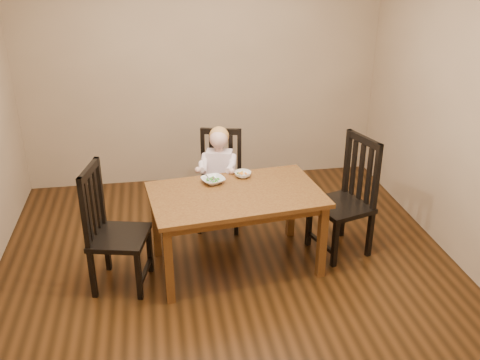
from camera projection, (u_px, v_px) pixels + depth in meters
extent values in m
cube|color=#3F220D|center=(230.00, 270.00, 4.63)|extent=(4.00, 4.00, 0.01)
cube|color=#91795C|center=(202.00, 65.00, 5.86)|extent=(4.00, 0.01, 2.70)
cube|color=#91795C|center=(296.00, 269.00, 2.27)|extent=(4.00, 0.01, 2.70)
cube|color=#91795C|center=(470.00, 109.00, 4.37)|extent=(0.01, 4.00, 2.70)
cube|color=#44210F|center=(236.00, 195.00, 4.43)|extent=(1.50, 1.00, 0.04)
cube|color=#44210F|center=(236.00, 201.00, 4.45)|extent=(1.37, 0.88, 0.08)
cube|color=#44210F|center=(169.00, 266.00, 4.10)|extent=(0.07, 0.07, 0.67)
cube|color=#44210F|center=(322.00, 242.00, 4.42)|extent=(0.07, 0.07, 0.67)
cube|color=#44210F|center=(156.00, 222.00, 4.73)|extent=(0.07, 0.07, 0.67)
cube|color=#44210F|center=(291.00, 204.00, 5.05)|extent=(0.07, 0.07, 0.67)
cube|color=black|center=(220.00, 189.00, 5.19)|extent=(0.50, 0.49, 0.04)
cube|color=black|center=(239.00, 201.00, 5.41)|extent=(0.05, 0.05, 0.39)
cube|color=black|center=(204.00, 200.00, 5.44)|extent=(0.05, 0.05, 0.39)
cube|color=black|center=(236.00, 217.00, 5.11)|extent=(0.05, 0.05, 0.39)
cube|color=black|center=(199.00, 215.00, 5.13)|extent=(0.05, 0.05, 0.39)
cube|color=black|center=(239.00, 155.00, 5.21)|extent=(0.05, 0.05, 0.54)
cube|color=black|center=(203.00, 154.00, 5.23)|extent=(0.05, 0.05, 0.54)
cube|color=black|center=(221.00, 131.00, 5.12)|extent=(0.39, 0.13, 0.06)
cube|color=black|center=(231.00, 158.00, 5.22)|extent=(0.05, 0.03, 0.46)
cube|color=black|center=(221.00, 157.00, 5.23)|extent=(0.05, 0.03, 0.46)
cube|color=black|center=(212.00, 157.00, 5.24)|extent=(0.05, 0.03, 0.46)
cube|color=black|center=(120.00, 237.00, 4.28)|extent=(0.52, 0.54, 0.04)
cube|color=black|center=(107.00, 248.00, 4.56)|extent=(0.05, 0.05, 0.42)
cube|color=black|center=(93.00, 275.00, 4.21)|extent=(0.05, 0.05, 0.42)
cube|color=black|center=(150.00, 250.00, 4.54)|extent=(0.05, 0.05, 0.42)
cube|color=black|center=(139.00, 276.00, 4.19)|extent=(0.05, 0.05, 0.42)
cube|color=black|center=(100.00, 191.00, 4.34)|extent=(0.05, 0.05, 0.59)
cube|color=black|center=(84.00, 214.00, 3.98)|extent=(0.05, 0.05, 0.59)
cube|color=black|center=(88.00, 171.00, 4.05)|extent=(0.13, 0.43, 0.06)
cube|color=black|center=(97.00, 199.00, 4.26)|extent=(0.03, 0.05, 0.50)
cube|color=black|center=(93.00, 205.00, 4.17)|extent=(0.03, 0.05, 0.50)
cube|color=black|center=(89.00, 211.00, 4.08)|extent=(0.03, 0.05, 0.50)
cube|color=black|center=(341.00, 206.00, 4.75)|extent=(0.56, 0.58, 0.04)
cube|color=black|center=(370.00, 234.00, 4.76)|extent=(0.05, 0.05, 0.43)
cube|color=black|center=(342.00, 215.00, 5.09)|extent=(0.05, 0.05, 0.43)
cube|color=black|center=(335.00, 245.00, 4.60)|extent=(0.05, 0.05, 0.43)
cube|color=black|center=(309.00, 224.00, 4.93)|extent=(0.05, 0.05, 0.43)
cube|color=black|center=(376.00, 177.00, 4.53)|extent=(0.05, 0.05, 0.60)
cube|color=black|center=(347.00, 161.00, 4.85)|extent=(0.05, 0.05, 0.60)
cube|color=black|center=(364.00, 140.00, 4.58)|extent=(0.17, 0.43, 0.06)
cube|color=black|center=(369.00, 177.00, 4.62)|extent=(0.03, 0.05, 0.52)
cube|color=black|center=(361.00, 172.00, 4.70)|extent=(0.03, 0.05, 0.52)
cube|color=black|center=(354.00, 168.00, 4.79)|extent=(0.03, 0.05, 0.52)
imported|color=silver|center=(213.00, 180.00, 4.59)|extent=(0.25, 0.25, 0.05)
imported|color=silver|center=(243.00, 174.00, 4.70)|extent=(0.15, 0.15, 0.05)
cube|color=silver|center=(209.00, 179.00, 4.55)|extent=(0.06, 0.12, 0.05)
cube|color=silver|center=(209.00, 181.00, 4.55)|extent=(0.04, 0.04, 0.01)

